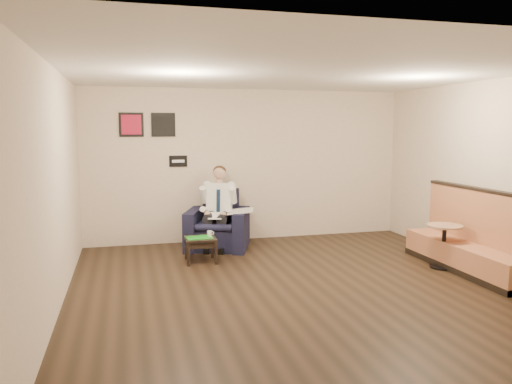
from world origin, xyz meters
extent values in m
plane|color=black|center=(0.00, 0.00, 0.00)|extent=(6.00, 6.00, 0.00)
cube|color=beige|center=(0.00, 3.00, 1.40)|extent=(6.00, 0.02, 2.80)
cube|color=beige|center=(0.00, -3.00, 1.40)|extent=(6.00, 0.02, 2.80)
cube|color=beige|center=(-3.00, 0.00, 1.40)|extent=(0.02, 6.00, 2.80)
cube|color=beige|center=(3.00, 0.00, 1.40)|extent=(0.02, 6.00, 2.80)
cube|color=white|center=(0.00, 0.00, 2.80)|extent=(6.00, 6.00, 0.02)
cube|color=black|center=(-1.30, 2.98, 1.50)|extent=(0.32, 0.02, 0.20)
cube|color=#B91637|center=(-2.10, 2.98, 2.15)|extent=(0.42, 0.03, 0.42)
cube|color=black|center=(-1.55, 2.98, 2.15)|extent=(0.42, 0.03, 0.42)
cube|color=black|center=(-0.69, 2.42, 0.50)|extent=(1.31, 1.31, 1.00)
cube|color=white|center=(-0.77, 2.20, 0.61)|extent=(0.31, 0.37, 0.01)
cube|color=silver|center=(-0.33, 2.18, 0.68)|extent=(0.57, 0.64, 0.01)
cube|color=black|center=(-1.12, 1.58, 0.19)|extent=(0.49, 0.49, 0.39)
cube|color=green|center=(-1.14, 1.56, 0.39)|extent=(0.42, 0.32, 0.01)
cylinder|color=white|center=(-0.96, 1.68, 0.43)|extent=(0.07, 0.07, 0.08)
cube|color=black|center=(-1.07, 1.71, 0.39)|extent=(0.13, 0.08, 0.01)
cube|color=#B06A44|center=(2.59, 0.11, 0.60)|extent=(0.56, 2.34, 1.20)
cylinder|color=#9E7456|center=(2.37, 0.31, 0.33)|extent=(0.62, 0.62, 0.65)
camera|label=1|loc=(-2.21, -6.05, 2.09)|focal=35.00mm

